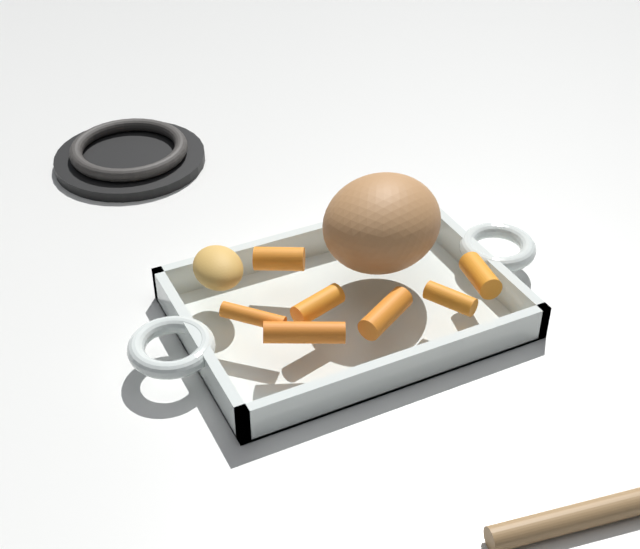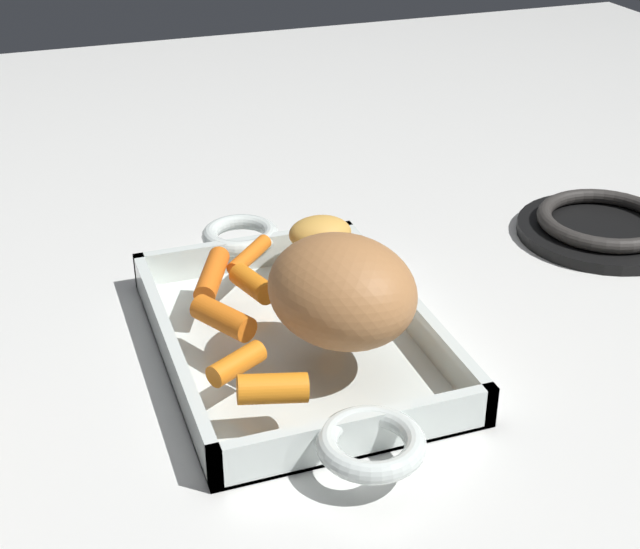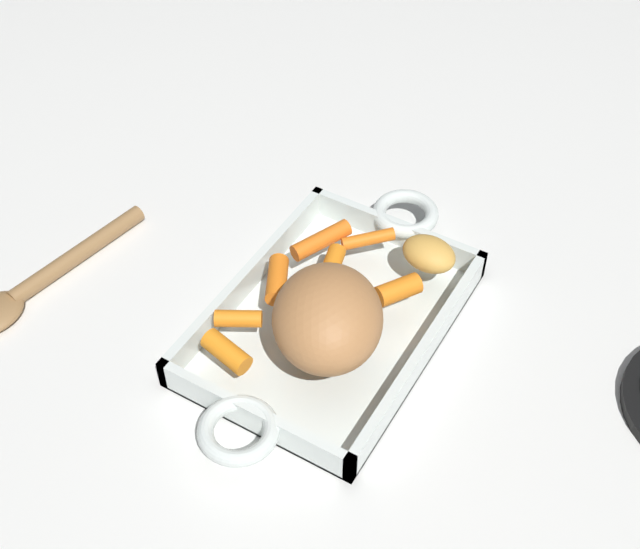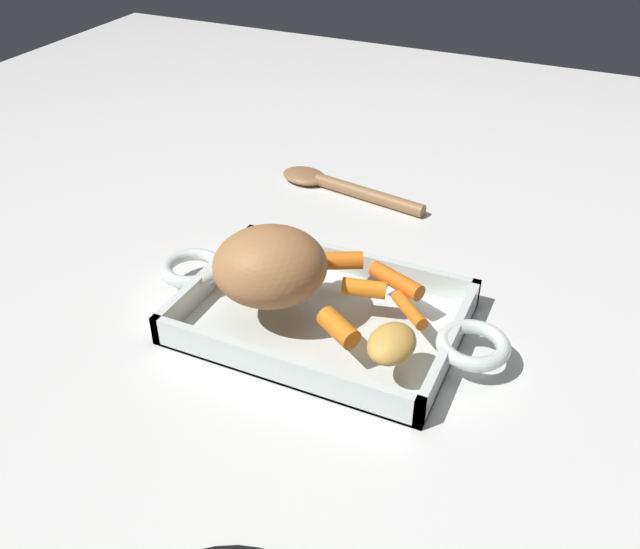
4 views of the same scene
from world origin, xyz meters
TOP-DOWN VIEW (x-y plane):
  - ground_plane at (0.00, 0.00)m, footprint 2.13×2.13m
  - roasting_dish at (0.00, 0.00)m, footprint 0.42×0.22m
  - pork_roast at (0.05, 0.02)m, footprint 0.16×0.15m
  - baby_carrot_long at (-0.10, -0.01)m, footprint 0.05×0.05m
  - baby_carrot_short at (-0.07, -0.05)m, footprint 0.07×0.05m
  - baby_carrot_center_left at (-0.04, 0.05)m, footprint 0.05×0.04m
  - baby_carrot_southwest at (0.07, -0.07)m, footprint 0.04×0.05m
  - baby_carrot_southeast at (-0.04, -0.02)m, footprint 0.05×0.03m
  - baby_carrot_center_right at (0.01, -0.06)m, footprint 0.06×0.05m
  - baby_carrot_northwest at (0.11, -0.05)m, footprint 0.03×0.05m
  - potato_halved at (-0.10, 0.06)m, footprint 0.05×0.06m
  - serving_spoon at (0.12, -0.31)m, footprint 0.25×0.08m

SIDE VIEW (x-z plane):
  - ground_plane at x=0.00m, z-range 0.00..0.00m
  - serving_spoon at x=0.12m, z-range 0.00..0.02m
  - roasting_dish at x=0.00m, z-range 0.00..0.03m
  - baby_carrot_long at x=-0.10m, z-range 0.03..0.05m
  - baby_carrot_southwest at x=0.07m, z-range 0.04..0.05m
  - baby_carrot_short at x=-0.07m, z-range 0.04..0.06m
  - baby_carrot_southeast at x=-0.04m, z-range 0.04..0.06m
  - baby_carrot_center_right at x=0.01m, z-range 0.04..0.06m
  - baby_carrot_northwest at x=0.11m, z-range 0.03..0.06m
  - baby_carrot_center_left at x=-0.04m, z-range 0.04..0.06m
  - potato_halved at x=-0.10m, z-range 0.04..0.07m
  - pork_roast at x=0.05m, z-range 0.04..0.12m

